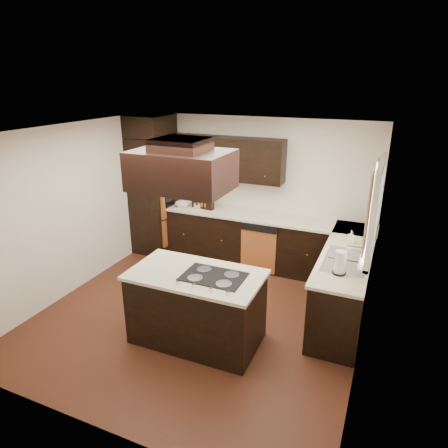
{
  "coord_description": "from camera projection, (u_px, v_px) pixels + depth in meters",
  "views": [
    {
      "loc": [
        2.2,
        -4.25,
        3.11
      ],
      "look_at": [
        0.1,
        0.6,
        1.15
      ],
      "focal_mm": 32.0,
      "sensor_mm": 36.0,
      "label": 1
    }
  ],
  "objects": [
    {
      "name": "wall_front",
      "position": [
        83.0,
        315.0,
        3.31
      ],
      "size": [
        4.2,
        0.02,
        2.5
      ],
      "primitive_type": "cube",
      "color": "silver",
      "rests_on": "ground"
    },
    {
      "name": "soap_bottle",
      "position": [
        351.0,
        237.0,
        5.55
      ],
      "size": [
        0.1,
        0.1,
        0.18
      ],
      "primitive_type": "imported",
      "rotation": [
        0.0,
        0.0,
        0.3
      ],
      "color": "silver",
      "rests_on": "countertop_right"
    },
    {
      "name": "spice_rack",
      "position": [
        203.0,
        199.0,
        7.0
      ],
      "size": [
        0.42,
        0.16,
        0.34
      ],
      "primitive_type": "cube",
      "rotation": [
        0.0,
        0.0,
        -0.15
      ],
      "color": "black",
      "rests_on": "countertop_back"
    },
    {
      "name": "range_hood",
      "position": [
        182.0,
        170.0,
        4.3
      ],
      "size": [
        1.05,
        0.72,
        0.42
      ],
      "primitive_type": "cube",
      "color": "black",
      "rests_on": "ceiling"
    },
    {
      "name": "sink_rim",
      "position": [
        346.0,
        260.0,
        5.04
      ],
      "size": [
        0.52,
        0.84,
        0.01
      ],
      "primitive_type": "cube",
      "color": "silver",
      "rests_on": "countertop_right"
    },
    {
      "name": "island_top",
      "position": [
        196.0,
        275.0,
        4.73
      ],
      "size": [
        1.6,
        0.9,
        0.04
      ],
      "primitive_type": "cube",
      "rotation": [
        0.0,
        0.0,
        0.01
      ],
      "color": "beige",
      "rests_on": "island"
    },
    {
      "name": "hood_duct",
      "position": [
        181.0,
        144.0,
        4.2
      ],
      "size": [
        0.55,
        0.5,
        0.13
      ],
      "primitive_type": "cube",
      "color": "black",
      "rests_on": "ceiling"
    },
    {
      "name": "ceiling",
      "position": [
        196.0,
        131.0,
        4.69
      ],
      "size": [
        4.2,
        4.2,
        0.02
      ],
      "primitive_type": "cube",
      "color": "silver",
      "rests_on": "ground"
    },
    {
      "name": "wall_back",
      "position": [
        253.0,
        190.0,
        6.94
      ],
      "size": [
        4.2,
        0.02,
        2.5
      ],
      "primitive_type": "cube",
      "color": "silver",
      "rests_on": "ground"
    },
    {
      "name": "window_pane",
      "position": [
        378.0,
        209.0,
        4.68
      ],
      "size": [
        0.0,
        1.2,
        1.0
      ],
      "primitive_type": "cube",
      "color": "white",
      "rests_on": "wall_right"
    },
    {
      "name": "wall_oven_face",
      "position": [
        171.0,
        194.0,
        7.17
      ],
      "size": [
        0.05,
        0.62,
        0.78
      ],
      "primitive_type": "cube",
      "color": "#B6622E",
      "rests_on": "oven_column"
    },
    {
      "name": "cooktop",
      "position": [
        214.0,
        276.0,
        4.63
      ],
      "size": [
        0.73,
        0.49,
        0.01
      ],
      "primitive_type": "cube",
      "rotation": [
        0.0,
        0.0,
        0.01
      ],
      "color": "black",
      "rests_on": "island_top"
    },
    {
      "name": "curtain_left",
      "position": [
        368.0,
        214.0,
        4.33
      ],
      "size": [
        0.02,
        0.34,
        0.9
      ],
      "primitive_type": "cube",
      "color": "beige",
      "rests_on": "wall_right"
    },
    {
      "name": "countertop_back",
      "position": [
        248.0,
        215.0,
        6.77
      ],
      "size": [
        2.93,
        0.63,
        0.04
      ],
      "primitive_type": "cube",
      "color": "beige",
      "rests_on": "base_cabinets_back"
    },
    {
      "name": "window_frame",
      "position": [
        376.0,
        209.0,
        4.69
      ],
      "size": [
        0.06,
        1.32,
        1.12
      ],
      "primitive_type": "cube",
      "color": "silver",
      "rests_on": "wall_right"
    },
    {
      "name": "blender_pitcher",
      "position": [
        198.0,
        196.0,
        6.99
      ],
      "size": [
        0.13,
        0.13,
        0.26
      ],
      "primitive_type": "cone",
      "color": "silver",
      "rests_on": "blender_base"
    },
    {
      "name": "base_cabinets_right",
      "position": [
        345.0,
        282.0,
        5.51
      ],
      "size": [
        0.6,
        2.4,
        0.88
      ],
      "primitive_type": "cube",
      "color": "black",
      "rests_on": "floor"
    },
    {
      "name": "wall_right",
      "position": [
        371.0,
        258.0,
        4.34
      ],
      "size": [
        0.02,
        4.2,
        2.5
      ],
      "primitive_type": "cube",
      "color": "silver",
      "rests_on": "ground"
    },
    {
      "name": "blender_base",
      "position": [
        198.0,
        205.0,
        7.06
      ],
      "size": [
        0.15,
        0.15,
        0.1
      ],
      "primitive_type": "cylinder",
      "color": "silver",
      "rests_on": "countertop_back"
    },
    {
      "name": "base_cabinets_back",
      "position": [
        248.0,
        240.0,
        6.94
      ],
      "size": [
        2.93,
        0.6,
        0.88
      ],
      "primitive_type": "cube",
      "color": "black",
      "rests_on": "floor"
    },
    {
      "name": "curtain_right",
      "position": [
        374.0,
        195.0,
        5.06
      ],
      "size": [
        0.02,
        0.34,
        0.9
      ],
      "primitive_type": "cube",
      "color": "beige",
      "rests_on": "wall_right"
    },
    {
      "name": "oven_column",
      "position": [
        154.0,
        195.0,
        7.32
      ],
      "size": [
        0.65,
        0.75,
        2.12
      ],
      "primitive_type": "cube",
      "color": "black",
      "rests_on": "floor"
    },
    {
      "name": "island",
      "position": [
        197.0,
        308.0,
        4.89
      ],
      "size": [
        1.54,
        0.85,
        0.88
      ],
      "primitive_type": "cube",
      "rotation": [
        0.0,
        0.0,
        0.01
      ],
      "color": "black",
      "rests_on": "floor"
    },
    {
      "name": "upper_cabinets",
      "position": [
        226.0,
        158.0,
        6.75
      ],
      "size": [
        2.0,
        0.34,
        0.72
      ],
      "primitive_type": "cube",
      "color": "black",
      "rests_on": "wall_back"
    },
    {
      "name": "floor",
      "position": [
        200.0,
        315.0,
        5.56
      ],
      "size": [
        4.2,
        4.2,
        0.02
      ],
      "primitive_type": "cube",
      "color": "brown",
      "rests_on": "ground"
    },
    {
      "name": "wall_left",
      "position": [
        71.0,
        210.0,
        5.91
      ],
      "size": [
        0.02,
        4.2,
        2.5
      ],
      "primitive_type": "cube",
      "color": "silver",
      "rests_on": "ground"
    },
    {
      "name": "countertop_right",
      "position": [
        348.0,
        252.0,
        5.36
      ],
      "size": [
        0.63,
        2.4,
        0.04
      ],
      "primitive_type": "cube",
      "color": "beige",
      "rests_on": "base_cabinets_right"
    },
    {
      "name": "mixing_bowl",
      "position": [
        183.0,
        204.0,
        7.16
      ],
      "size": [
        0.35,
        0.35,
        0.07
      ],
      "primitive_type": "imported",
      "rotation": [
        0.0,
        0.0,
        0.35
      ],
      "color": "silver",
      "rests_on": "countertop_back"
    },
    {
      "name": "paper_towel",
      "position": [
        340.0,
        263.0,
        4.66
      ],
      "size": [
        0.14,
        0.14,
        0.29
      ],
      "primitive_type": "cylinder",
      "rotation": [
        0.0,
        0.0,
        -0.05
      ],
      "color": "silver",
      "rests_on": "countertop_right"
    },
    {
      "name": "dishwasher_front",
      "position": [
        258.0,
        251.0,
        6.59
      ],
      "size": [
        0.6,
        0.05,
        0.72
      ],
      "primitive_type": "cube",
      "color": "#B6622E",
      "rests_on": "floor"
    }
  ]
}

